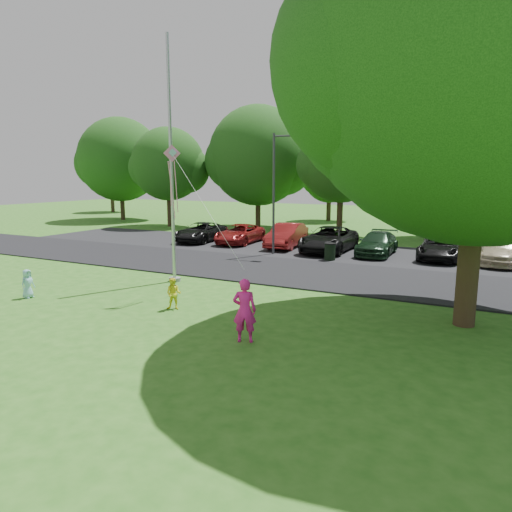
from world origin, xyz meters
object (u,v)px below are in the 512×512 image
at_px(woman, 245,310).
at_px(child_yellow, 174,294).
at_px(street_lamp, 278,183).
at_px(big_tree, 482,56).
at_px(kite, 174,167).
at_px(flagpole, 172,183).
at_px(child_blue, 28,284).
at_px(trash_can, 330,252).

relative_size(woman, child_yellow, 1.63).
relative_size(street_lamp, big_tree, 0.50).
bearing_deg(street_lamp, kite, -90.97).
relative_size(flagpole, child_blue, 9.32).
distance_m(flagpole, woman, 8.58).
bearing_deg(street_lamp, child_yellow, -87.42).
relative_size(big_tree, child_yellow, 12.55).
bearing_deg(child_blue, child_yellow, -80.99).
xyz_separation_m(flagpole, street_lamp, (1.25, 8.02, -0.09)).
bearing_deg(street_lamp, woman, -73.42).
relative_size(street_lamp, woman, 3.86).
xyz_separation_m(big_tree, kite, (-9.53, -1.28, -2.94)).
relative_size(big_tree, kite, 2.88).
xyz_separation_m(flagpole, kite, (1.75, -2.19, 0.58)).
distance_m(street_lamp, trash_can, 4.86).
height_order(flagpole, woman, flagpole).
xyz_separation_m(big_tree, child_yellow, (-8.76, -2.52, -7.14)).
xyz_separation_m(street_lamp, woman, (4.85, -13.07, -3.19)).
height_order(child_blue, kite, kite).
distance_m(flagpole, trash_can, 9.51).
bearing_deg(big_tree, child_yellow, -163.94).
height_order(trash_can, kite, kite).
bearing_deg(flagpole, kite, -51.31).
bearing_deg(kite, street_lamp, 55.85).
height_order(flagpole, trash_can, flagpole).
height_order(woman, kite, kite).
height_order(street_lamp, child_blue, street_lamp).
xyz_separation_m(big_tree, child_blue, (-14.47, -3.74, -7.14)).
relative_size(big_tree, child_blue, 12.64).
distance_m(street_lamp, kite, 10.24).
xyz_separation_m(street_lamp, big_tree, (10.04, -8.93, 3.61)).
distance_m(street_lamp, woman, 14.30).
distance_m(street_lamp, big_tree, 13.91).
xyz_separation_m(street_lamp, child_blue, (-4.44, -12.66, -3.54)).
height_order(woman, child_blue, woman).
bearing_deg(big_tree, child_blue, -165.52).
bearing_deg(flagpole, trash_can, 59.24).
height_order(flagpole, kite, flagpole).
bearing_deg(trash_can, child_blue, -122.20).
bearing_deg(child_yellow, street_lamp, 76.53).
xyz_separation_m(trash_can, child_yellow, (-1.96, -10.97, 0.05)).
bearing_deg(woman, big_tree, -162.69).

